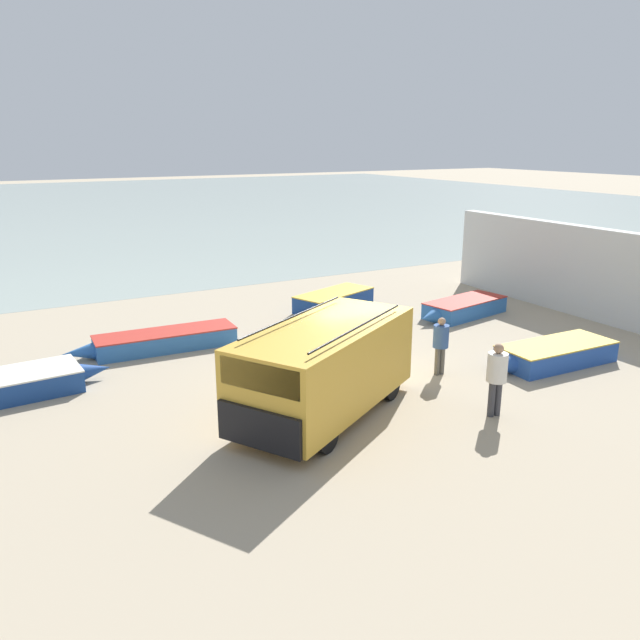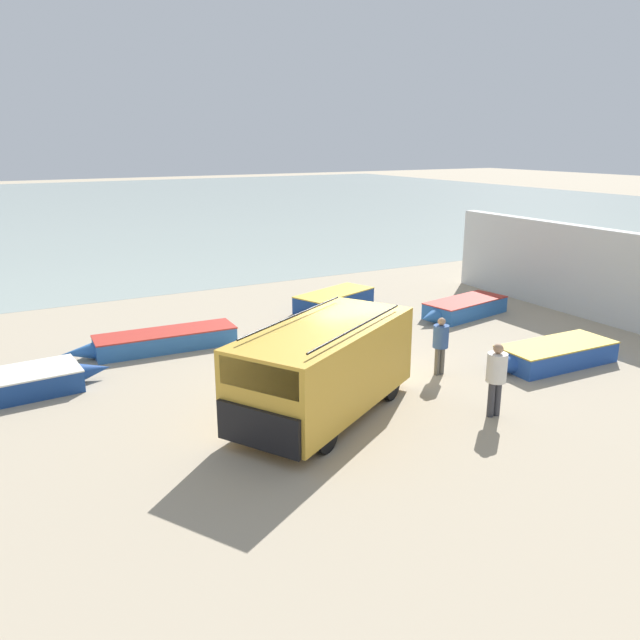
{
  "view_description": "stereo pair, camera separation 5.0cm",
  "coord_description": "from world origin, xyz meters",
  "views": [
    {
      "loc": [
        -8.23,
        -13.46,
        6.26
      ],
      "look_at": [
        0.57,
        2.49,
        1.0
      ],
      "focal_mm": 35.0,
      "sensor_mm": 36.0,
      "label": 1
    },
    {
      "loc": [
        -8.19,
        -13.48,
        6.26
      ],
      "look_at": [
        0.57,
        2.49,
        1.0
      ],
      "focal_mm": 35.0,
      "sensor_mm": 36.0,
      "label": 2
    }
  ],
  "objects": [
    {
      "name": "fisherman_1",
      "position": [
        2.53,
        -0.83,
        0.98
      ],
      "size": [
        0.43,
        0.43,
        1.63
      ],
      "rotation": [
        0.0,
        0.0,
        1.55
      ],
      "color": "#5B564C",
      "rests_on": "ground_plane"
    },
    {
      "name": "fishing_rowboat_3",
      "position": [
        3.64,
        6.72,
        0.33
      ],
      "size": [
        4.1,
        2.44,
        0.66
      ],
      "rotation": [
        0.0,
        0.0,
        0.35
      ],
      "color": "navy",
      "rests_on": "ground_plane"
    },
    {
      "name": "parked_van",
      "position": [
        -1.56,
        -1.6,
        1.2
      ],
      "size": [
        5.62,
        4.51,
        2.32
      ],
      "rotation": [
        0.0,
        0.0,
        3.67
      ],
      "color": "gold",
      "rests_on": "ground_plane"
    },
    {
      "name": "harbor_wall",
      "position": [
        11.05,
        1.0,
        1.64
      ],
      "size": [
        0.5,
        13.5,
        3.28
      ],
      "primitive_type": "cube",
      "color": "silver",
      "rests_on": "ground_plane"
    },
    {
      "name": "fishing_rowboat_2",
      "position": [
        7.12,
        3.45,
        0.3
      ],
      "size": [
        4.13,
        1.96,
        0.61
      ],
      "rotation": [
        0.0,
        0.0,
        3.33
      ],
      "color": "#2D66AD",
      "rests_on": "ground_plane"
    },
    {
      "name": "ground_plane",
      "position": [
        0.0,
        0.0,
        0.0
      ],
      "size": [
        200.0,
        200.0,
        0.0
      ],
      "primitive_type": "plane",
      "color": "tan"
    },
    {
      "name": "fishing_rowboat_4",
      "position": [
        -8.16,
        3.19,
        0.3
      ],
      "size": [
        4.84,
        1.88,
        0.59
      ],
      "rotation": [
        0.0,
        0.0,
        0.08
      ],
      "color": "navy",
      "rests_on": "ground_plane"
    },
    {
      "name": "fishing_rowboat_0",
      "position": [
        5.9,
        -1.8,
        0.31
      ],
      "size": [
        4.31,
        1.55,
        0.61
      ],
      "rotation": [
        0.0,
        0.0,
        3.12
      ],
      "color": "#234CA3",
      "rests_on": "ground_plane"
    },
    {
      "name": "fishing_rowboat_1",
      "position": [
        -3.71,
        5.01,
        0.29
      ],
      "size": [
        5.23,
        1.4,
        0.57
      ],
      "rotation": [
        0.0,
        0.0,
        3.1
      ],
      "color": "#2D66AD",
      "rests_on": "ground_plane"
    },
    {
      "name": "fisherman_0",
      "position": [
        1.91,
        -3.59,
        1.07
      ],
      "size": [
        0.47,
        0.47,
        1.79
      ],
      "rotation": [
        0.0,
        0.0,
        1.46
      ],
      "color": "#38383D",
      "rests_on": "ground_plane"
    },
    {
      "name": "sea_water",
      "position": [
        0.0,
        52.0,
        0.0
      ],
      "size": [
        120.0,
        80.0,
        0.01
      ],
      "primitive_type": "cube",
      "color": "#99A89E",
      "rests_on": "ground_plane"
    }
  ]
}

